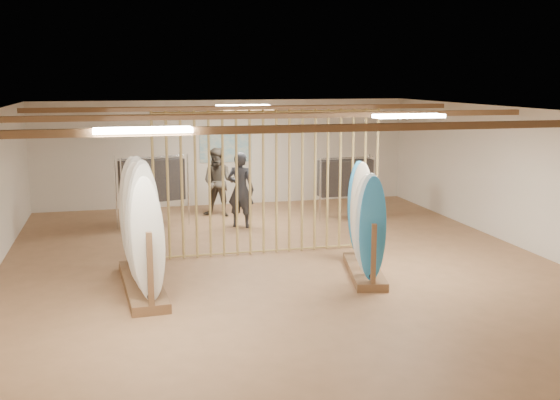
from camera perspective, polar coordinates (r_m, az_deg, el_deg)
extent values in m
plane|color=#A2744E|center=(12.11, 0.00, -5.59)|extent=(12.00, 12.00, 0.00)
plane|color=#97958F|center=(11.65, 0.00, 7.76)|extent=(12.00, 12.00, 0.00)
plane|color=white|center=(17.63, -4.75, 4.13)|extent=(12.00, 0.00, 12.00)
plane|color=white|center=(6.31, 13.48, -7.98)|extent=(12.00, 0.00, 12.00)
plane|color=white|center=(13.87, 20.47, 1.74)|extent=(0.00, 12.00, 12.00)
cube|color=brown|center=(11.65, 0.00, 7.37)|extent=(9.50, 6.12, 0.10)
cube|color=white|center=(11.65, 0.00, 7.47)|extent=(1.20, 0.35, 0.06)
cylinder|color=tan|center=(12.26, -10.95, 1.13)|extent=(0.05, 0.05, 2.78)
cylinder|color=tan|center=(12.28, -9.74, 1.18)|extent=(0.05, 0.05, 2.78)
cylinder|color=tan|center=(12.30, -8.54, 1.23)|extent=(0.05, 0.05, 2.78)
cylinder|color=tan|center=(12.33, -7.34, 1.28)|extent=(0.05, 0.05, 2.78)
cylinder|color=tan|center=(12.36, -6.15, 1.33)|extent=(0.05, 0.05, 2.78)
cylinder|color=tan|center=(12.40, -4.97, 1.38)|extent=(0.05, 0.05, 2.78)
cylinder|color=tan|center=(12.44, -3.79, 1.43)|extent=(0.05, 0.05, 2.78)
cylinder|color=tan|center=(12.49, -2.62, 1.48)|extent=(0.05, 0.05, 2.78)
cylinder|color=tan|center=(12.54, -1.46, 1.53)|extent=(0.05, 0.05, 2.78)
cylinder|color=tan|center=(12.60, -0.31, 1.57)|extent=(0.05, 0.05, 2.78)
cylinder|color=tan|center=(12.66, 0.83, 1.62)|extent=(0.05, 0.05, 2.78)
cylinder|color=tan|center=(12.73, 1.95, 1.66)|extent=(0.05, 0.05, 2.78)
cylinder|color=tan|center=(12.80, 3.07, 1.70)|extent=(0.05, 0.05, 2.78)
cylinder|color=tan|center=(12.88, 4.17, 1.74)|extent=(0.05, 0.05, 2.78)
cylinder|color=tan|center=(12.96, 5.26, 1.78)|extent=(0.05, 0.05, 2.78)
cylinder|color=tan|center=(13.05, 6.33, 1.82)|extent=(0.05, 0.05, 2.78)
cylinder|color=tan|center=(13.14, 7.39, 1.86)|extent=(0.05, 0.05, 2.78)
cylinder|color=tan|center=(13.24, 8.43, 1.90)|extent=(0.05, 0.05, 2.78)
cube|color=#3695BE|center=(17.58, -4.75, 4.77)|extent=(1.40, 0.03, 0.90)
cube|color=brown|center=(10.91, -11.88, -7.25)|extent=(0.73, 2.58, 0.15)
cylinder|color=black|center=(10.66, -12.07, -2.38)|extent=(0.17, 2.49, 0.01)
ellipsoid|color=white|center=(9.60, -11.43, -3.32)|extent=(0.50, 0.09, 1.90)
ellipsoid|color=white|center=(10.02, -11.71, -2.75)|extent=(0.50, 0.09, 1.90)
ellipsoid|color=white|center=(10.43, -11.97, -2.22)|extent=(0.50, 0.09, 1.90)
ellipsoid|color=silver|center=(10.85, -12.20, -1.74)|extent=(0.50, 0.09, 1.90)
ellipsoid|color=white|center=(11.27, -12.42, -1.29)|extent=(0.50, 0.09, 1.90)
ellipsoid|color=silver|center=(11.69, -12.62, -0.88)|extent=(0.50, 0.09, 1.90)
cube|color=brown|center=(11.54, 7.34, -6.15)|extent=(0.93, 2.02, 0.14)
cylinder|color=black|center=(11.32, 7.44, -1.97)|extent=(0.43, 1.86, 0.01)
ellipsoid|color=#2D8CD1|center=(10.56, 8.08, -2.52)|extent=(0.45, 0.15, 1.72)
ellipsoid|color=white|center=(10.93, 7.75, -2.06)|extent=(0.45, 0.15, 1.72)
ellipsoid|color=white|center=(11.31, 7.45, -1.62)|extent=(0.45, 0.15, 1.72)
ellipsoid|color=silver|center=(11.68, 7.17, -1.22)|extent=(0.45, 0.15, 1.72)
ellipsoid|color=#2D8CD1|center=(12.06, 6.90, -0.84)|extent=(0.45, 0.15, 1.72)
cylinder|color=silver|center=(15.05, -11.14, 3.67)|extent=(1.50, 0.49, 0.03)
cube|color=black|center=(15.12, -11.07, 1.68)|extent=(1.50, 0.80, 0.95)
cylinder|color=silver|center=(15.16, -11.04, 0.75)|extent=(0.03, 0.03, 1.67)
cylinder|color=silver|center=(15.87, 5.74, 3.68)|extent=(1.43, 0.08, 0.03)
cube|color=black|center=(15.93, 5.71, 1.95)|extent=(1.34, 0.40, 0.87)
cylinder|color=silver|center=(15.97, 5.69, 1.13)|extent=(0.03, 0.03, 1.53)
imported|color=#27282E|center=(14.92, -3.45, 1.34)|extent=(0.86, 0.79, 1.96)
imported|color=#3E372F|center=(16.12, -5.35, 1.94)|extent=(1.15, 1.05, 1.92)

